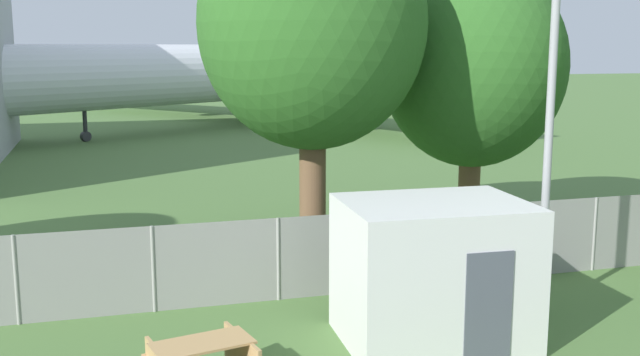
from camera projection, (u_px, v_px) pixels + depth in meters
The scene contains 6 objects.
perimeter_fence at pixel (278, 259), 15.54m from camera, with size 56.07×0.07×1.76m.
airplane at pixel (249, 73), 50.21m from camera, with size 39.92×33.66×10.83m.
portable_cabin at pixel (433, 272), 13.33m from camera, with size 3.32×2.58×2.56m.
tree_near_hangar at pixel (473, 67), 20.19m from camera, with size 5.00×5.00×7.47m.
tree_behind_benches at pixel (312, 25), 17.43m from camera, with size 5.37×5.37×8.71m.
light_mast at pixel (551, 102), 14.15m from camera, with size 0.44×0.44×6.74m.
Camera 1 is at (-3.31, -3.98, 5.25)m, focal length 42.00 mm.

